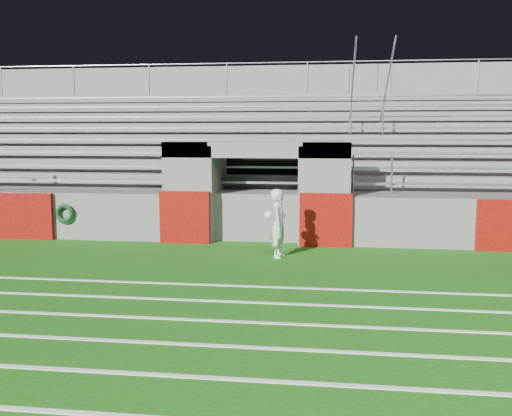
# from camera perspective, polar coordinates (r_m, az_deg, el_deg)

# --- Properties ---
(ground) EXTENTS (90.00, 90.00, 0.00)m
(ground) POSITION_cam_1_polar(r_m,az_deg,el_deg) (11.69, -2.14, -6.49)
(ground) COLOR #16540E
(ground) RESTS_ON ground
(field_markings) EXTENTS (28.00, 8.09, 0.01)m
(field_markings) POSITION_cam_1_polar(r_m,az_deg,el_deg) (7.06, -9.22, -16.17)
(field_markings) COLOR white
(field_markings) RESTS_ON ground
(stadium_structure) EXTENTS (26.00, 8.48, 5.42)m
(stadium_structure) POSITION_cam_1_polar(r_m,az_deg,el_deg) (19.29, 1.81, 3.55)
(stadium_structure) COLOR #595754
(stadium_structure) RESTS_ON ground
(goalkeeper_with_ball) EXTENTS (0.54, 0.61, 1.57)m
(goalkeeper_with_ball) POSITION_cam_1_polar(r_m,az_deg,el_deg) (12.99, 2.27, -1.52)
(goalkeeper_with_ball) COLOR silver
(goalkeeper_with_ball) RESTS_ON ground
(hose_coil) EXTENTS (0.52, 0.14, 0.55)m
(hose_coil) POSITION_cam_1_polar(r_m,az_deg,el_deg) (15.88, -18.57, -0.57)
(hose_coil) COLOR #0C3F0F
(hose_coil) RESTS_ON ground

